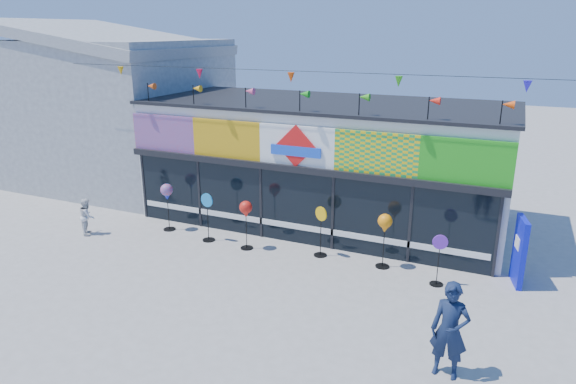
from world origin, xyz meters
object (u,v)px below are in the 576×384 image
Objects in this scene: blue_sign at (519,251)px; spinner_0 at (167,193)px; spinner_5 at (439,259)px; child at (87,216)px; spinner_3 at (321,230)px; spinner_1 at (208,216)px; adult_man at (450,330)px; spinner_4 at (385,225)px; spinner_2 at (246,211)px.

spinner_0 is (-10.65, -0.54, 0.36)m from blue_sign.
spinner_0 is at bearing 177.48° from spinner_5.
spinner_5 is 11.01m from child.
spinner_3 is at bearing 1.01° from spinner_0.
spinner_5 reaches higher than child.
spinner_1 is 7.07m from spinner_5.
spinner_4 is at bearing 121.63° from adult_man.
spinner_4 is 0.81× the size of adult_man.
spinner_4 is 9.55m from child.
spinner_5 is (1.55, -0.47, -0.52)m from spinner_4.
adult_man reaches higher than spinner_0.
spinner_1 is 1.02× the size of spinner_3.
child is (-5.31, -1.02, -0.62)m from spinner_2.
adult_man is at bearing -45.36° from spinner_3.
spinner_0 is at bearing 159.82° from adult_man.
child is (-9.42, -1.43, -0.66)m from spinner_4.
blue_sign is 10.67m from spinner_0.
blue_sign is 1.19× the size of spinner_2.
spinner_1 is (-8.95, -0.80, -0.09)m from blue_sign.
spinner_3 is 5.89m from adult_man.
adult_man is at bearing -26.25° from spinner_1.
spinner_4 reaches higher than child.
blue_sign is 4.78m from adult_man.
spinner_1 is at bearing -8.59° from spinner_0.
blue_sign reaches higher than spinner_3.
spinner_0 is 8.79m from spinner_5.
spinner_3 is at bearing 5.51° from spinner_1.
spinner_0 is at bearing 171.41° from spinner_1.
spinner_4 is 4.77m from adult_man.
blue_sign reaches higher than spinner_4.
spinner_1 is 1.03× the size of spinner_2.
spinner_4 is (5.51, 0.35, 0.44)m from spinner_1.
child is at bearing -169.22° from spinner_3.
spinner_2 is at bearing 173.91° from blue_sign.
spinner_0 is at bearing -94.22° from child.
spinner_3 is 0.97× the size of spinner_4.
spinner_0 is 1.05× the size of spinner_2.
adult_man is (7.78, -3.84, 0.15)m from spinner_1.
spinner_4 is at bearing 0.71° from spinner_0.
child is (-12.86, -1.88, -0.31)m from blue_sign.
child is (-3.91, -1.09, -0.23)m from spinner_1.
spinner_0 is 2.67m from child.
spinner_1 is (1.70, -0.26, -0.45)m from spinner_0.
spinner_2 is (-7.55, -0.86, 0.31)m from blue_sign.
spinner_5 is (-1.89, -0.93, -0.17)m from blue_sign.
spinner_1 is 4.06m from child.
spinner_4 is 1.70m from spinner_5.
spinner_5 is at bearing 104.10° from adult_man.
spinner_2 is at bearing -114.67° from child.
spinner_5 is at bearing -1.05° from spinner_1.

